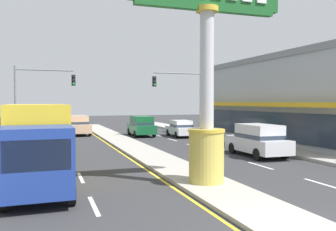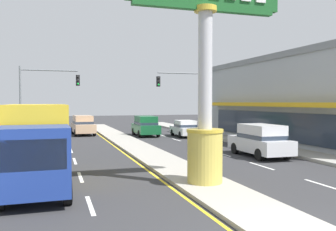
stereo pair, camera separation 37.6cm
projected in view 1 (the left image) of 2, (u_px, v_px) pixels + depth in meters
median_strip at (134, 147)px, 25.00m from camera, size 2.28×52.00×0.14m
sidewalk_right at (262, 145)px, 26.04m from camera, size 2.59×60.00×0.18m
lane_markings at (139, 151)px, 23.72m from camera, size 9.02×52.00×0.01m
district_sign at (207, 83)px, 13.62m from camera, size 6.15×1.41×8.16m
storefront_right at (312, 100)px, 29.07m from camera, size 10.66×20.05×6.81m
traffic_light_left_side at (38, 90)px, 29.79m from camera, size 4.86×0.46×6.20m
traffic_light_right_side at (183, 91)px, 33.39m from camera, size 4.86×0.46×6.20m
sedan_near_right_lane at (42, 136)px, 25.43m from camera, size 1.88×4.32×1.53m
box_truck_far_right_lane at (38, 143)px, 13.43m from camera, size 2.32×6.93×3.12m
suv_near_left_lane at (141, 126)px, 33.99m from camera, size 2.05×4.64×1.90m
suv_mid_left_lane at (258, 140)px, 21.22m from camera, size 2.02×4.63×1.90m
suv_far_left_oncoming at (78, 125)px, 35.05m from camera, size 2.14×4.69×1.90m
sedan_kerb_right at (181, 128)px, 33.32m from camera, size 1.99×4.38×1.53m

